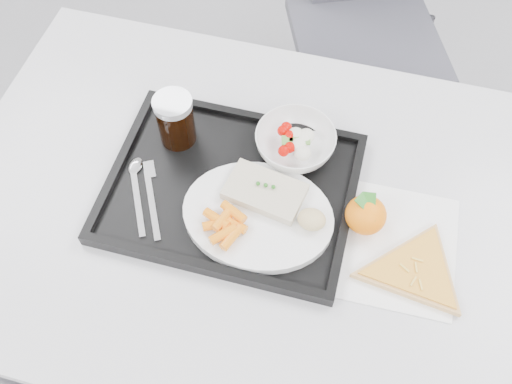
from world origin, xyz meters
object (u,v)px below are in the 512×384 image
(salad_bowl, at_px, (295,143))
(tangerine, at_px, (366,215))
(tray, at_px, (231,189))
(table, at_px, (267,224))
(cola_glass, at_px, (175,119))
(chair, at_px, (376,0))
(dinner_plate, at_px, (258,216))
(pizza_slice, at_px, (415,270))

(salad_bowl, xyz_separation_m, tangerine, (0.15, -0.12, -0.00))
(tray, bearing_deg, table, -11.70)
(tray, distance_m, salad_bowl, 0.15)
(cola_glass, relative_size, tangerine, 1.19)
(tangerine, bearing_deg, tray, 178.42)
(table, relative_size, chair, 1.29)
(table, distance_m, salad_bowl, 0.17)
(cola_glass, xyz_separation_m, tangerine, (0.38, -0.09, -0.04))
(chair, relative_size, salad_bowl, 6.11)
(salad_bowl, bearing_deg, table, -98.98)
(chair, height_order, tray, chair)
(tray, bearing_deg, cola_glass, 147.44)
(chair, xyz_separation_m, dinner_plate, (-0.11, -0.92, 0.24))
(dinner_plate, bearing_deg, pizza_slice, -5.52)
(table, xyz_separation_m, tangerine, (0.17, 0.01, 0.10))
(tray, distance_m, tangerine, 0.25)
(dinner_plate, bearing_deg, tray, 141.90)
(chair, relative_size, dinner_plate, 3.44)
(tray, height_order, cola_glass, cola_glass)
(dinner_plate, distance_m, tangerine, 0.19)
(table, relative_size, pizza_slice, 4.19)
(cola_glass, bearing_deg, chair, 68.40)
(table, height_order, tangerine, tangerine)
(chair, height_order, tangerine, chair)
(cola_glass, xyz_separation_m, pizza_slice, (0.48, -0.16, -0.06))
(pizza_slice, bearing_deg, salad_bowl, 143.18)
(cola_glass, relative_size, pizza_slice, 0.38)
(salad_bowl, xyz_separation_m, cola_glass, (-0.23, -0.03, 0.03))
(dinner_plate, xyz_separation_m, tangerine, (0.18, 0.04, 0.01))
(pizza_slice, bearing_deg, tray, 167.40)
(chair, xyz_separation_m, pizza_slice, (0.17, -0.94, 0.22))
(tray, distance_m, dinner_plate, 0.08)
(chair, xyz_separation_m, salad_bowl, (-0.08, -0.75, 0.25))
(tangerine, bearing_deg, dinner_plate, -166.67)
(table, height_order, salad_bowl, salad_bowl)
(tray, distance_m, pizza_slice, 0.36)
(cola_glass, distance_m, pizza_slice, 0.51)
(chair, distance_m, tray, 0.91)
(dinner_plate, relative_size, cola_glass, 2.50)
(tangerine, height_order, pizza_slice, tangerine)
(table, bearing_deg, cola_glass, 154.23)
(tangerine, xyz_separation_m, pizza_slice, (0.10, -0.07, -0.02))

